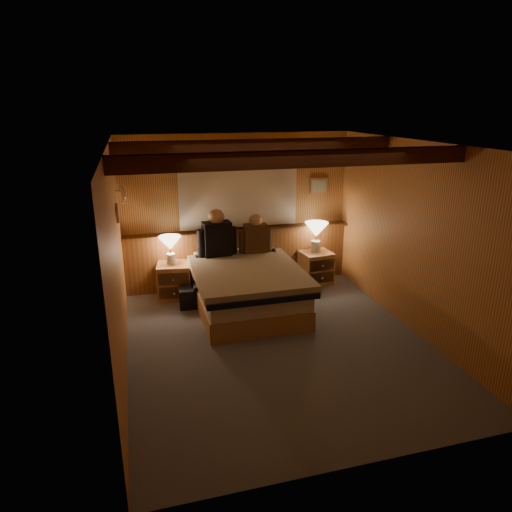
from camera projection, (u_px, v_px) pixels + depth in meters
name	position (u px, v px, depth m)	size (l,w,h in m)	color
floor	(278.00, 343.00, 5.64)	(4.20, 4.20, 0.00)	#525762
ceiling	(281.00, 144.00, 4.88)	(4.20, 4.20, 0.00)	#E0B354
wall_back	(238.00, 211.00, 7.18)	(3.60, 3.60, 0.00)	#DA954E
wall_left	(117.00, 264.00, 4.81)	(4.20, 4.20, 0.00)	#DA954E
wall_right	(416.00, 239.00, 5.72)	(4.20, 4.20, 0.00)	#DA954E
wall_front	(368.00, 335.00, 3.34)	(3.60, 3.60, 0.00)	#DA954E
wainscot	(239.00, 256.00, 7.35)	(3.60, 0.23, 0.94)	brown
curtain_window	(239.00, 192.00, 7.02)	(2.18, 0.09, 1.11)	#4F2413
ceiling_beams	(277.00, 151.00, 5.05)	(3.60, 1.65, 0.16)	#4F2413
coat_rail	(122.00, 193.00, 6.13)	(0.05, 0.55, 0.24)	silver
framed_print	(319.00, 186.00, 7.39)	(0.30, 0.04, 0.25)	tan
bed	(247.00, 288.00, 6.46)	(1.48, 1.89, 0.64)	#AD794A
nightstand_left	(175.00, 281.00, 6.89)	(0.55, 0.51, 0.54)	#AD794A
nightstand_right	(316.00, 267.00, 7.48)	(0.51, 0.47, 0.52)	#AD794A
lamp_left	(170.00, 245.00, 6.71)	(0.33, 0.33, 0.43)	silver
lamp_right	(316.00, 231.00, 7.31)	(0.37, 0.37, 0.49)	silver
person_left	(217.00, 236.00, 6.79)	(0.60, 0.27, 0.73)	black
person_right	(255.00, 236.00, 6.96)	(0.51, 0.23, 0.62)	#46301C
duffel_bag	(196.00, 296.00, 6.63)	(0.50, 0.32, 0.35)	black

